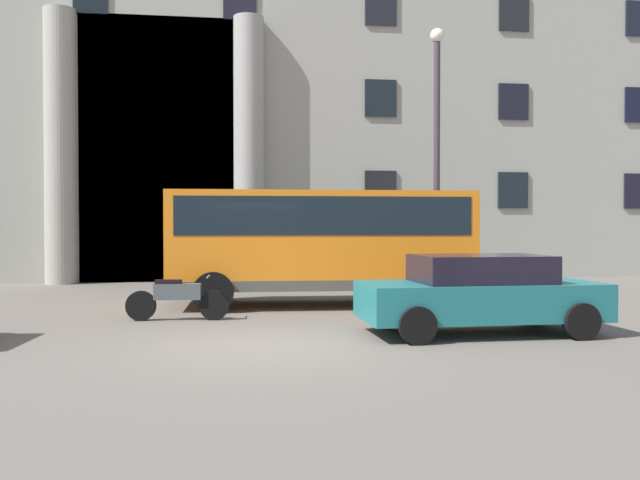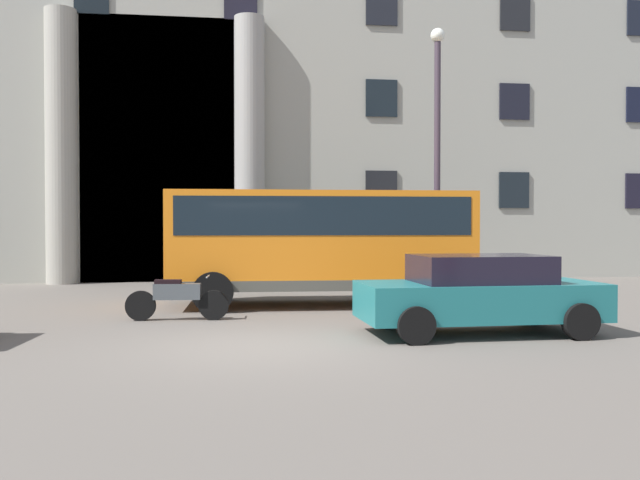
{
  "view_description": "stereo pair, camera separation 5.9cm",
  "coord_description": "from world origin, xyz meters",
  "px_view_note": "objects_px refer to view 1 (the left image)",
  "views": [
    {
      "loc": [
        -0.63,
        -10.86,
        1.91
      ],
      "look_at": [
        1.7,
        5.59,
        1.56
      ],
      "focal_mm": 38.97,
      "sensor_mm": 36.0,
      "label": 1
    },
    {
      "loc": [
        -0.57,
        -10.87,
        1.91
      ],
      "look_at": [
        1.7,
        5.59,
        1.56
      ],
      "focal_mm": 38.97,
      "sensor_mm": 36.0,
      "label": 2
    }
  ],
  "objects_px": {
    "hedge_planter_east": "(414,265)",
    "parked_hatchback_near": "(480,293)",
    "orange_minibus": "(320,238)",
    "lamppost_plaza_centre": "(437,139)",
    "motorcycle_far_end": "(175,298)",
    "bus_stop_sign": "(465,232)",
    "hedge_planter_far_west": "(290,264)"
  },
  "relations": [
    {
      "from": "hedge_planter_far_west",
      "to": "hedge_planter_east",
      "type": "height_order",
      "value": "hedge_planter_far_west"
    },
    {
      "from": "orange_minibus",
      "to": "parked_hatchback_near",
      "type": "bearing_deg",
      "value": -63.38
    },
    {
      "from": "parked_hatchback_near",
      "to": "orange_minibus",
      "type": "bearing_deg",
      "value": 113.21
    },
    {
      "from": "orange_minibus",
      "to": "hedge_planter_far_west",
      "type": "distance_m",
      "value": 5.12
    },
    {
      "from": "bus_stop_sign",
      "to": "parked_hatchback_near",
      "type": "distance_m",
      "value": 7.14
    },
    {
      "from": "lamppost_plaza_centre",
      "to": "motorcycle_far_end",
      "type": "bearing_deg",
      "value": -145.07
    },
    {
      "from": "bus_stop_sign",
      "to": "parked_hatchback_near",
      "type": "relative_size",
      "value": 0.66
    },
    {
      "from": "hedge_planter_far_west",
      "to": "lamppost_plaza_centre",
      "type": "relative_size",
      "value": 0.26
    },
    {
      "from": "hedge_planter_far_west",
      "to": "lamppost_plaza_centre",
      "type": "height_order",
      "value": "lamppost_plaza_centre"
    },
    {
      "from": "orange_minibus",
      "to": "motorcycle_far_end",
      "type": "height_order",
      "value": "orange_minibus"
    },
    {
      "from": "parked_hatchback_near",
      "to": "lamppost_plaza_centre",
      "type": "distance_m",
      "value": 8.37
    },
    {
      "from": "orange_minibus",
      "to": "lamppost_plaza_centre",
      "type": "bearing_deg",
      "value": 37.42
    },
    {
      "from": "bus_stop_sign",
      "to": "motorcycle_far_end",
      "type": "distance_m",
      "value": 8.76
    },
    {
      "from": "bus_stop_sign",
      "to": "hedge_planter_east",
      "type": "distance_m",
      "value": 3.41
    },
    {
      "from": "hedge_planter_far_west",
      "to": "motorcycle_far_end",
      "type": "distance_m",
      "value": 7.86
    },
    {
      "from": "motorcycle_far_end",
      "to": "hedge_planter_far_west",
      "type": "bearing_deg",
      "value": 71.51
    },
    {
      "from": "bus_stop_sign",
      "to": "motorcycle_far_end",
      "type": "relative_size",
      "value": 1.35
    },
    {
      "from": "bus_stop_sign",
      "to": "parked_hatchback_near",
      "type": "xyz_separation_m",
      "value": [
        -2.17,
        -6.73,
        -1.0
      ]
    },
    {
      "from": "bus_stop_sign",
      "to": "lamppost_plaza_centre",
      "type": "distance_m",
      "value": 2.78
    },
    {
      "from": "hedge_planter_east",
      "to": "parked_hatchback_near",
      "type": "height_order",
      "value": "parked_hatchback_near"
    },
    {
      "from": "hedge_planter_east",
      "to": "lamppost_plaza_centre",
      "type": "relative_size",
      "value": 0.24
    },
    {
      "from": "hedge_planter_far_west",
      "to": "lamppost_plaza_centre",
      "type": "bearing_deg",
      "value": -31.37
    },
    {
      "from": "motorcycle_far_end",
      "to": "parked_hatchback_near",
      "type": "bearing_deg",
      "value": -20.94
    },
    {
      "from": "orange_minibus",
      "to": "hedge_planter_east",
      "type": "xyz_separation_m",
      "value": [
        3.76,
        5.17,
        -0.98
      ]
    },
    {
      "from": "orange_minibus",
      "to": "parked_hatchback_near",
      "type": "height_order",
      "value": "orange_minibus"
    },
    {
      "from": "hedge_planter_east",
      "to": "parked_hatchback_near",
      "type": "distance_m",
      "value": 10.04
    },
    {
      "from": "hedge_planter_far_west",
      "to": "motorcycle_far_end",
      "type": "xyz_separation_m",
      "value": [
        -3.01,
        -7.26,
        -0.26
      ]
    },
    {
      "from": "hedge_planter_far_west",
      "to": "parked_hatchback_near",
      "type": "relative_size",
      "value": 0.46
    },
    {
      "from": "hedge_planter_far_west",
      "to": "orange_minibus",
      "type": "bearing_deg",
      "value": -87.34
    },
    {
      "from": "hedge_planter_east",
      "to": "orange_minibus",
      "type": "bearing_deg",
      "value": -126.02
    },
    {
      "from": "hedge_planter_far_west",
      "to": "parked_hatchback_near",
      "type": "distance_m",
      "value": 10.07
    },
    {
      "from": "hedge_planter_east",
      "to": "lamppost_plaza_centre",
      "type": "bearing_deg",
      "value": -91.09
    }
  ]
}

